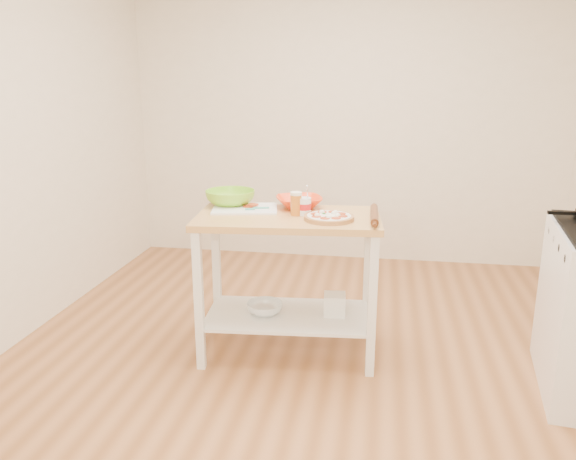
% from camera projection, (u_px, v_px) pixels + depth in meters
% --- Properties ---
extents(room_shell, '(4.04, 4.54, 2.74)m').
position_uv_depth(room_shell, '(320.00, 145.00, 3.02)').
color(room_shell, '#B17041').
rests_on(room_shell, ground).
extents(prep_island, '(1.14, 0.69, 0.90)m').
position_uv_depth(prep_island, '(288.00, 256.00, 3.44)').
color(prep_island, tan).
rests_on(prep_island, ground).
extents(pizza, '(0.29, 0.29, 0.05)m').
position_uv_depth(pizza, '(329.00, 217.00, 3.26)').
color(pizza, tan).
rests_on(pizza, prep_island).
extents(cutting_board, '(0.45, 0.37, 0.04)m').
position_uv_depth(cutting_board, '(245.00, 208.00, 3.52)').
color(cutting_board, white).
rests_on(cutting_board, prep_island).
extents(spatula, '(0.15, 0.08, 0.01)m').
position_uv_depth(spatula, '(256.00, 208.00, 3.48)').
color(spatula, '#48AF96').
rests_on(spatula, cutting_board).
extents(knife, '(0.27, 0.05, 0.01)m').
position_uv_depth(knife, '(228.00, 203.00, 3.61)').
color(knife, silver).
rests_on(knife, cutting_board).
extents(orange_bowl, '(0.37, 0.37, 0.07)m').
position_uv_depth(orange_bowl, '(299.00, 202.00, 3.57)').
color(orange_bowl, '#FF4116').
rests_on(orange_bowl, prep_island).
extents(green_bowl, '(0.37, 0.37, 0.10)m').
position_uv_depth(green_bowl, '(230.00, 198.00, 3.62)').
color(green_bowl, '#81C728').
rests_on(green_bowl, prep_island).
extents(beer_pint, '(0.07, 0.07, 0.14)m').
position_uv_depth(beer_pint, '(296.00, 204.00, 3.36)').
color(beer_pint, '#CA6A1D').
rests_on(beer_pint, prep_island).
extents(yogurt_tub, '(0.09, 0.09, 0.19)m').
position_uv_depth(yogurt_tub, '(304.00, 206.00, 3.37)').
color(yogurt_tub, white).
rests_on(yogurt_tub, prep_island).
extents(rolling_pin, '(0.06, 0.40, 0.05)m').
position_uv_depth(rolling_pin, '(374.00, 215.00, 3.28)').
color(rolling_pin, brown).
rests_on(rolling_pin, prep_island).
extents(shelf_glass_bowl, '(0.27, 0.27, 0.07)m').
position_uv_depth(shelf_glass_bowl, '(265.00, 308.00, 3.53)').
color(shelf_glass_bowl, silver).
rests_on(shelf_glass_bowl, prep_island).
extents(shelf_bin, '(0.14, 0.14, 0.13)m').
position_uv_depth(shelf_bin, '(335.00, 304.00, 3.52)').
color(shelf_bin, white).
rests_on(shelf_bin, prep_island).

